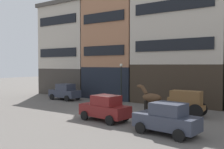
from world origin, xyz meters
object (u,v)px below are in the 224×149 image
streetlamp_curbside (121,77)px  sedan_parked_curb (105,108)px  draft_horse (151,97)px  sedan_light (167,119)px  cargo_wagon (185,101)px  sedan_dark (65,92)px

streetlamp_curbside → sedan_parked_curb: bearing=-65.2°
draft_horse → sedan_light: 6.86m
cargo_wagon → sedan_parked_curb: (-4.20, -4.82, -0.23)m
streetlamp_curbside → draft_horse: bearing=-32.1°
draft_horse → sedan_dark: size_ratio=0.63×
sedan_dark → sedan_parked_curb: bearing=-31.3°
sedan_dark → sedan_light: (15.18, -7.08, 0.00)m
sedan_dark → sedan_light: bearing=-25.0°
sedan_light → sedan_parked_curb: size_ratio=1.00×
draft_horse → streetlamp_curbside: size_ratio=0.57×
cargo_wagon → sedan_parked_curb: size_ratio=0.76×
draft_horse → sedan_light: bearing=-56.7°
sedan_parked_curb → cargo_wagon: bearing=48.9°
draft_horse → sedan_light: size_ratio=0.61×
draft_horse → sedan_light: (3.76, -5.72, -0.36)m
draft_horse → sedan_parked_curb: size_ratio=0.61×
sedan_dark → streetlamp_curbside: 6.96m
cargo_wagon → sedan_light: cargo_wagon is taller
draft_horse → streetlamp_curbside: (-4.91, 3.08, 1.40)m
draft_horse → streetlamp_curbside: bearing=147.9°
sedan_dark → sedan_light: same height
draft_horse → sedan_light: draft_horse is taller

